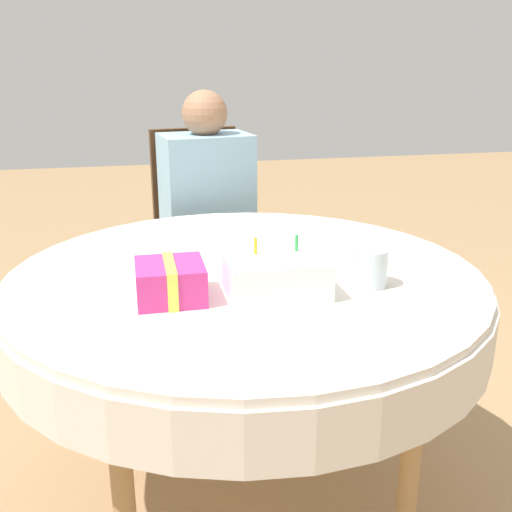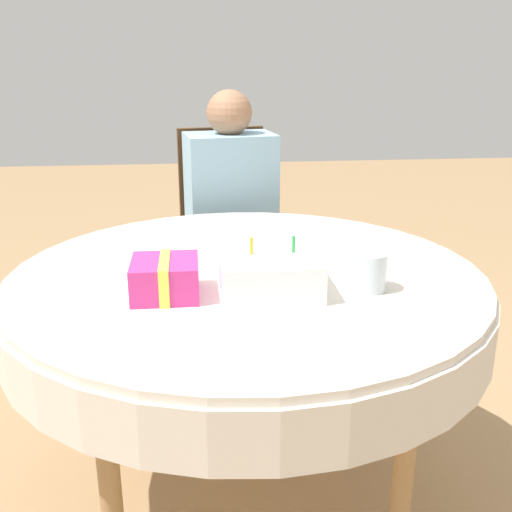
% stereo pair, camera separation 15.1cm
% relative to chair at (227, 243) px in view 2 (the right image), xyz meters
% --- Properties ---
extents(ground_plane, '(12.00, 12.00, 0.00)m').
position_rel_chair_xyz_m(ground_plane, '(-0.00, -0.93, -0.53)').
color(ground_plane, '#A37F56').
extents(dining_table, '(1.25, 1.25, 0.74)m').
position_rel_chair_xyz_m(dining_table, '(-0.00, -0.93, 0.12)').
color(dining_table, silver).
rests_on(dining_table, ground_plane).
extents(chair, '(0.45, 0.45, 1.00)m').
position_rel_chair_xyz_m(chair, '(0.00, 0.00, 0.00)').
color(chair, '#4C331E').
rests_on(chair, ground_plane).
extents(person, '(0.37, 0.36, 1.16)m').
position_rel_chair_xyz_m(person, '(0.01, -0.10, 0.16)').
color(person, '#9E7051').
rests_on(person, ground_plane).
extents(birthday_cake, '(0.23, 0.23, 0.13)m').
position_rel_chair_xyz_m(birthday_cake, '(0.04, -1.06, 0.26)').
color(birthday_cake, white).
rests_on(birthday_cake, dining_table).
extents(drinking_glass, '(0.08, 0.08, 0.09)m').
position_rel_chair_xyz_m(drinking_glass, '(0.28, -1.09, 0.26)').
color(drinking_glass, silver).
rests_on(drinking_glass, dining_table).
extents(gift_box, '(0.15, 0.16, 0.09)m').
position_rel_chair_xyz_m(gift_box, '(-0.21, -1.07, 0.25)').
color(gift_box, '#D13384').
rests_on(gift_box, dining_table).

